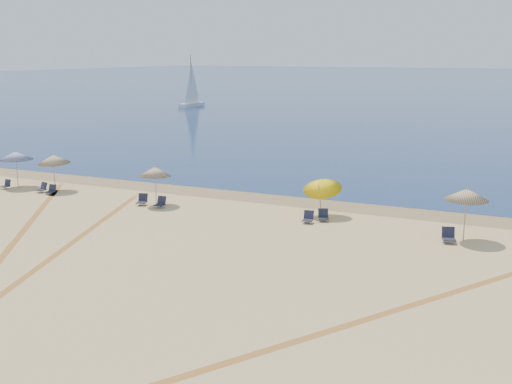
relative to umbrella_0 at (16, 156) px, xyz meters
The scene contains 17 objects.
ocean 205.61m from the umbrella_0, 85.01° to the left, with size 500.00×500.00×0.00m, color #0C2151.
wet_sand 18.40m from the umbrella_0, 12.06° to the left, with size 500.00×500.00×0.00m, color olive.
umbrella_0 is the anchor object (origin of this frame).
umbrella_1 3.19m from the umbrella_0, ahead, with size 2.09×2.12×2.47m.
umbrella_2 11.47m from the umbrella_0, ahead, with size 1.93×1.95×2.38m.
umbrella_3 21.39m from the umbrella_0, ahead, with size 2.15×2.21×2.44m.
umbrella_4 29.11m from the umbrella_0, ahead, with size 2.09×2.09×2.64m.
chair_0 2.05m from the umbrella_0, 111.46° to the right, with size 0.55×0.63×0.61m.
chair_1 3.36m from the umbrella_0, 13.06° to the right, with size 0.64×0.72×0.65m.
chair_2 4.17m from the umbrella_0, 12.35° to the right, with size 0.56×0.64×0.61m.
chair_3 10.90m from the umbrella_0, ahead, with size 0.71×0.78×0.68m.
chair_4 12.24m from the umbrella_0, ahead, with size 0.56×0.65×0.66m.
chair_5 21.23m from the umbrella_0, ahead, with size 0.61×0.69×0.65m.
chair_6 21.85m from the umbrella_0, ahead, with size 0.74×0.80×0.65m.
chair_7 28.56m from the umbrella_0, ahead, with size 0.78×0.85×0.73m.
sailboat_0 65.98m from the umbrella_0, 109.41° to the left, with size 1.90×6.00×8.81m.
tire_tracks 20.19m from the umbrella_0, 38.35° to the right, with size 54.46×44.83×0.00m.
Camera 1 is at (13.59, -10.64, 8.84)m, focal length 43.03 mm.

